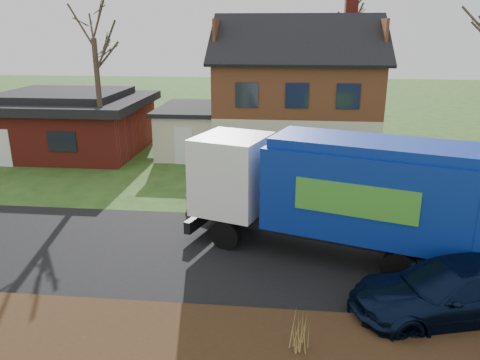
# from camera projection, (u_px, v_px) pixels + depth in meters

# --- Properties ---
(ground) EXTENTS (120.00, 120.00, 0.00)m
(ground) POSITION_uv_depth(u_px,v_px,m) (237.00, 254.00, 15.86)
(ground) COLOR #294818
(ground) RESTS_ON ground
(road) EXTENTS (80.00, 7.00, 0.02)m
(road) POSITION_uv_depth(u_px,v_px,m) (237.00, 254.00, 15.85)
(road) COLOR black
(road) RESTS_ON ground
(mulch_verge) EXTENTS (80.00, 3.50, 0.30)m
(mulch_verge) POSITION_uv_depth(u_px,v_px,m) (211.00, 353.00, 10.80)
(mulch_verge) COLOR black
(mulch_verge) RESTS_ON ground
(main_house) EXTENTS (12.95, 8.95, 9.26)m
(main_house) POSITION_uv_depth(u_px,v_px,m) (288.00, 87.00, 27.62)
(main_house) COLOR beige
(main_house) RESTS_ON ground
(ranch_house) EXTENTS (9.80, 8.20, 3.70)m
(ranch_house) POSITION_uv_depth(u_px,v_px,m) (67.00, 122.00, 28.78)
(ranch_house) COLOR maroon
(ranch_house) RESTS_ON ground
(garbage_truck) EXTENTS (9.80, 5.39, 4.06)m
(garbage_truck) POSITION_uv_depth(u_px,v_px,m) (336.00, 189.00, 15.14)
(garbage_truck) COLOR black
(garbage_truck) RESTS_ON ground
(silver_sedan) EXTENTS (4.15, 1.76, 1.33)m
(silver_sedan) POSITION_uv_depth(u_px,v_px,m) (234.00, 188.00, 20.44)
(silver_sedan) COLOR #B2B6BA
(silver_sedan) RESTS_ON ground
(navy_wagon) EXTENTS (5.85, 3.60, 1.58)m
(navy_wagon) POSITION_uv_depth(u_px,v_px,m) (453.00, 291.00, 12.16)
(navy_wagon) COLOR black
(navy_wagon) RESTS_ON ground
(tree_front_west) EXTENTS (3.20, 3.20, 9.50)m
(tree_front_west) POSITION_uv_depth(u_px,v_px,m) (92.00, 17.00, 23.52)
(tree_front_west) COLOR #443529
(tree_front_west) RESTS_ON ground
(grass_clump_mid) EXTENTS (0.33, 0.27, 0.92)m
(grass_clump_mid) POSITION_uv_depth(u_px,v_px,m) (302.00, 332.00, 10.57)
(grass_clump_mid) COLOR olive
(grass_clump_mid) RESTS_ON mulch_verge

